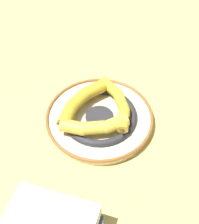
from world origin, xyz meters
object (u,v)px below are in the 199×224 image
at_px(decorative_bowl, 100,117).
at_px(banana_a, 118,103).
at_px(banana_b, 81,101).
at_px(banana_c, 93,126).

height_order(decorative_bowl, banana_a, banana_a).
distance_m(decorative_bowl, banana_a, 0.07).
relative_size(banana_b, banana_c, 0.98).
xyz_separation_m(banana_b, banana_c, (0.08, 0.05, -0.00)).
bearing_deg(banana_c, banana_b, 105.04).
bearing_deg(banana_b, decorative_bowl, 95.01).
bearing_deg(banana_b, banana_c, 56.81).
relative_size(banana_a, banana_c, 1.03).
xyz_separation_m(banana_a, banana_c, (0.09, -0.06, 0.00)).
bearing_deg(banana_b, banana_a, 122.11).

